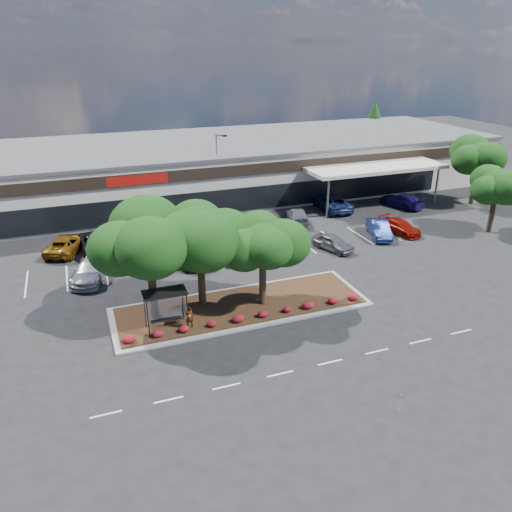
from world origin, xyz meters
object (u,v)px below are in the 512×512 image
object	(u,v)px
car_1	(108,256)
light_pole	(218,178)
survey_stake	(400,401)
car_0	(92,270)

from	to	relation	value
car_1	light_pole	bearing A→B (deg)	54.02
survey_stake	car_0	bearing A→B (deg)	122.11
light_pole	car_0	bearing A→B (deg)	-137.16
survey_stake	car_1	xyz separation A→B (m)	(-12.18, 24.14, 0.02)
car_0	car_1	xyz separation A→B (m)	(1.42, 2.49, -0.08)
light_pole	car_1	size ratio (longest dim) A/B	1.61
survey_stake	car_1	world-z (taller)	car_1
light_pole	car_1	xyz separation A→B (m)	(-13.05, -10.93, -2.95)
car_0	car_1	bearing A→B (deg)	81.41
survey_stake	car_0	world-z (taller)	car_0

